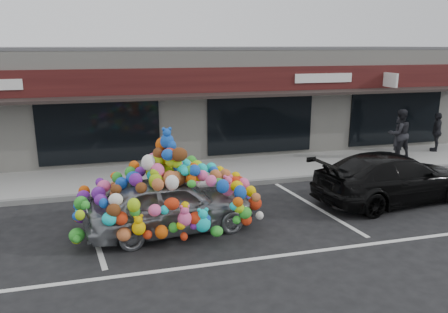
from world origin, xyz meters
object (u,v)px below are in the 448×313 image
object	(u,v)px
pedestrian_c	(437,132)
pedestrian_a	(398,137)
black_sedan	(393,178)
toy_car	(170,198)
pedestrian_b	(399,134)

from	to	relation	value
pedestrian_c	pedestrian_a	bearing A→B (deg)	-37.48
black_sedan	pedestrian_a	distance (m)	4.81
toy_car	pedestrian_c	xyz separation A→B (m)	(11.61, 4.82, 0.10)
pedestrian_a	pedestrian_c	xyz separation A→B (m)	(2.23, 0.54, -0.02)
pedestrian_a	pedestrian_b	size ratio (longest dim) A/B	0.86
toy_car	black_sedan	size ratio (longest dim) A/B	0.93
pedestrian_a	pedestrian_b	world-z (taller)	pedestrian_b
toy_car	pedestrian_a	distance (m)	10.31
toy_car	pedestrian_c	size ratio (longest dim) A/B	2.84
toy_car	pedestrian_b	size ratio (longest dim) A/B	2.39
pedestrian_a	pedestrian_b	xyz separation A→B (m)	(0.02, -0.05, 0.13)
pedestrian_b	black_sedan	bearing A→B (deg)	53.68
black_sedan	pedestrian_b	distance (m)	4.79
toy_car	pedestrian_a	bearing A→B (deg)	-73.25
toy_car	pedestrian_c	distance (m)	12.57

